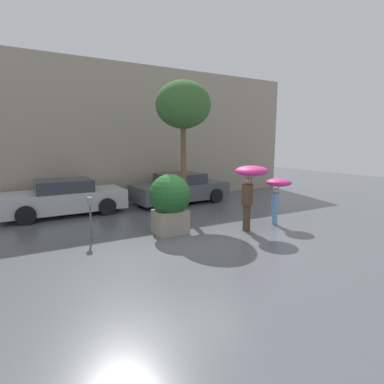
# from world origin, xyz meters

# --- Properties ---
(ground_plane) EXTENTS (40.00, 40.00, 0.00)m
(ground_plane) POSITION_xyz_m (0.00, 0.00, 0.00)
(ground_plane) COLOR #51565B
(building_facade) EXTENTS (18.00, 0.30, 6.00)m
(building_facade) POSITION_xyz_m (0.00, 6.50, 3.00)
(building_facade) COLOR #9E937F
(building_facade) RESTS_ON ground
(planter_box) EXTENTS (1.20, 1.20, 1.74)m
(planter_box) POSITION_xyz_m (-0.27, 1.00, 0.97)
(planter_box) COLOR gray
(planter_box) RESTS_ON ground
(person_adult) EXTENTS (0.97, 0.97, 1.95)m
(person_adult) POSITION_xyz_m (1.96, 0.14, 1.54)
(person_adult) COLOR #473323
(person_adult) RESTS_ON ground
(person_child) EXTENTS (0.80, 0.80, 1.49)m
(person_child) POSITION_xyz_m (3.16, 0.20, 1.21)
(person_child) COLOR #669ED1
(person_child) RESTS_ON ground
(parked_car_near) EXTENTS (4.30, 2.28, 1.29)m
(parked_car_near) POSITION_xyz_m (2.06, 4.93, 0.61)
(parked_car_near) COLOR #4C5156
(parked_car_near) RESTS_ON ground
(parked_car_far) EXTENTS (4.28, 2.13, 1.29)m
(parked_car_far) POSITION_xyz_m (-2.66, 5.05, 0.61)
(parked_car_far) COLOR #B7BCC1
(parked_car_far) RESTS_ON ground
(street_tree) EXTENTS (1.90, 1.90, 4.71)m
(street_tree) POSITION_xyz_m (1.06, 2.70, 3.86)
(street_tree) COLOR brown
(street_tree) RESTS_ON ground
(parking_meter) EXTENTS (0.14, 0.14, 1.19)m
(parking_meter) POSITION_xyz_m (-2.41, 1.44, 0.86)
(parking_meter) COLOR #595B60
(parking_meter) RESTS_ON ground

